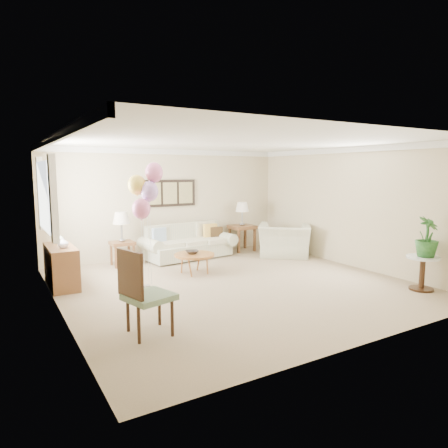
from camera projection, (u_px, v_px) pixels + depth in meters
name	position (u px, v px, depth m)	size (l,w,h in m)	color
ground_plane	(234.00, 284.00, 7.39)	(6.00, 6.00, 0.00)	tan
room_shell	(226.00, 197.00, 7.20)	(6.04, 6.04, 2.60)	beige
wall_art_triptych	(170.00, 193.00, 9.72)	(1.35, 0.06, 0.65)	black
sofa	(188.00, 245.00, 9.60)	(2.31, 1.06, 0.82)	beige
end_table_left	(122.00, 245.00, 8.80)	(0.50, 0.45, 0.54)	brown
end_table_right	(242.00, 229.00, 10.47)	(0.62, 0.56, 0.67)	brown
lamp_left	(121.00, 219.00, 8.72)	(0.37, 0.37, 0.66)	gray
lamp_right	(242.00, 208.00, 10.40)	(0.34, 0.34, 0.61)	gray
coffee_table	(194.00, 255.00, 8.11)	(0.82, 0.82, 0.41)	#A55E34
decor_bowl	(192.00, 252.00, 8.11)	(0.27, 0.27, 0.07)	#2D2721
armchair	(285.00, 240.00, 9.79)	(1.21, 1.06, 0.79)	beige
side_table	(423.00, 265.00, 6.98)	(0.56, 0.56, 0.60)	silver
potted_plant	(427.00, 237.00, 6.89)	(0.39, 0.39, 0.70)	#184918
accent_chair	(143.00, 291.00, 5.03)	(0.67, 0.67, 1.12)	gray
credenza	(61.00, 266.00, 7.23)	(0.46, 1.20, 0.74)	brown
vase_white	(63.00, 243.00, 7.00)	(0.18, 0.18, 0.19)	silver
vase_sage	(58.00, 238.00, 7.45)	(0.19, 0.19, 0.20)	beige
balloon_cluster	(145.00, 190.00, 6.81)	(0.60, 0.51, 2.24)	gray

